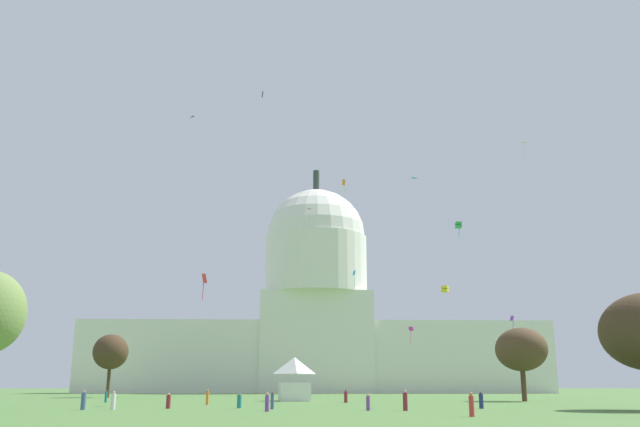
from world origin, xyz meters
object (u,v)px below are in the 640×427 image
Objects in this scene: person_denim_mid_right at (272,401)px; kite_cyan_mid at (354,275)px; capitol_building at (316,314)px; kite_green_mid at (458,225)px; kite_violet_low at (512,320)px; kite_yellow_low at (445,289)px; person_red_lawn_far_left at (471,405)px; kite_blue_high at (195,118)px; person_maroon_front_right at (346,397)px; kite_black_high at (263,94)px; kite_pink_high at (309,212)px; person_orange_near_tree_east at (207,397)px; person_purple_back_left at (267,403)px; person_maroon_edge_east at (405,401)px; person_maroon_back_center at (168,402)px; kite_magenta_low at (411,329)px; event_tent at (294,378)px; kite_white_low at (534,324)px; person_denim_aisle_center at (83,401)px; tree_east_far at (521,350)px; kite_turquoise_high at (412,180)px; tree_west_far at (111,352)px; kite_lime_high at (524,145)px; person_purple_front_left at (368,403)px; kite_red_low at (204,280)px; person_navy_edge_west at (481,401)px; person_white_mid_center at (113,401)px; person_teal_near_tent at (239,401)px; kite_orange_high at (344,183)px; kite_gold_low at (266,335)px.

kite_cyan_mid is at bearing 28.47° from person_denim_mid_right.
capitol_building reaches higher than kite_green_mid.
kite_violet_low is 46.82m from kite_yellow_low.
kite_blue_high reaches higher than person_red_lawn_far_left.
kite_black_high reaches higher than person_maroon_front_right.
kite_black_high reaches higher than kite_pink_high.
person_purple_back_left is (7.67, -20.66, -0.07)m from person_orange_near_tree_east.
capitol_building is 129.01m from person_maroon_edge_east.
person_maroon_back_center is 0.40× the size of kite_magenta_low.
event_tent is 1.77× the size of kite_white_low.
person_red_lawn_far_left is at bearing 68.05° from kite_black_high.
person_denim_aisle_center is (-7.19, -3.03, 0.12)m from person_maroon_back_center.
tree_east_far is at bearing -160.21° from kite_white_low.
person_maroon_edge_east is 0.47× the size of kite_white_low.
kite_turquoise_high reaches higher than kite_white_low.
tree_west_far is 3.02× the size of kite_cyan_mid.
kite_yellow_low reaches higher than kite_white_low.
tree_east_far reaches higher than person_maroon_edge_east.
kite_green_mid is (-16.33, -15.54, -18.46)m from kite_lime_high.
person_purple_front_left is at bearing 80.44° from kite_pink_high.
kite_green_mid reaches higher than kite_red_low.
kite_green_mid is at bearing 138.44° from person_denim_aisle_center.
person_red_lawn_far_left is at bearing -55.36° from person_navy_edge_west.
person_orange_near_tree_east reaches higher than person_white_mid_center.
person_denim_mid_right is 0.97× the size of kite_turquoise_high.
kite_orange_high is (14.75, 58.66, 40.10)m from person_teal_near_tent.
kite_blue_high is (-6.75, 29.42, 31.88)m from kite_red_low.
person_navy_edge_west is 86.67m from kite_cyan_mid.
person_denim_mid_right is at bearing -131.26° from kite_red_low.
kite_cyan_mid is at bearing -87.02° from person_maroon_front_right.
kite_lime_high is (33.84, 50.34, 42.94)m from person_purple_front_left.
person_purple_front_left is (-25.14, -33.47, -6.32)m from tree_east_far.
kite_violet_low reaches higher than person_purple_front_left.
kite_red_low reaches higher than kite_gold_low.
kite_blue_high is at bearing 26.15° from kite_red_low.
kite_cyan_mid is (-18.63, 54.08, 19.09)m from tree_east_far.
person_maroon_back_center is at bearing -130.15° from person_navy_edge_west.
kite_magenta_low is at bearing -100.11° from person_maroon_front_right.
person_navy_edge_west is at bearing -49.08° from tree_west_far.
person_denim_aisle_center is 59.11m from kite_green_mid.
kite_white_low is (22.31, 48.96, 10.00)m from person_red_lawn_far_left.
kite_cyan_mid reaches higher than event_tent.
person_maroon_back_center is 10.19m from person_denim_mid_right.
person_purple_back_left is at bearing -133.92° from tree_east_far.
tree_west_far is 6.87× the size of person_denim_mid_right.
kite_cyan_mid is at bearing -107.44° from kite_turquoise_high.
event_tent is at bearing -93.67° from capitol_building.
capitol_building reaches higher than person_maroon_front_right.
kite_orange_high is at bearing -109.07° from kite_violet_low.
tree_east_far is 8.48× the size of kite_black_high.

